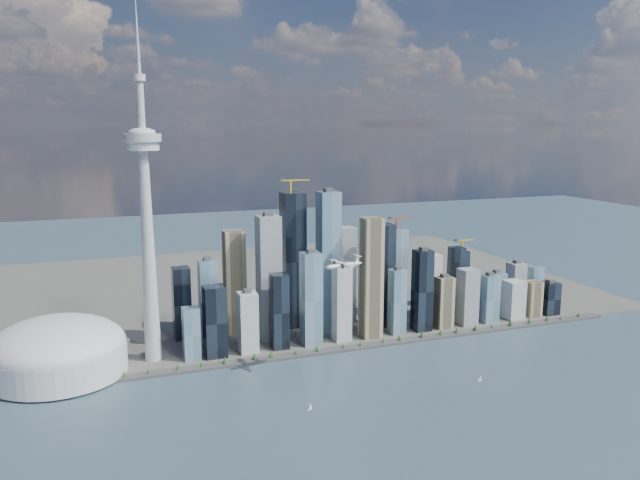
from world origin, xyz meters
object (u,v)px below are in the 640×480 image
object	(u,v)px
dome_stadium	(58,351)
sailboat_west	(310,407)
airplane	(344,265)
sailboat_east	(480,379)
needle_tower	(146,216)

from	to	relation	value
dome_stadium	sailboat_west	xyz separation A→B (m)	(318.31, -241.14, -36.21)
sailboat_west	dome_stadium	bearing A→B (deg)	123.65
airplane	sailboat_east	xyz separation A→B (m)	(183.37, -89.66, -169.25)
needle_tower	dome_stadium	world-z (taller)	needle_tower
dome_stadium	airplane	distance (m)	450.31
needle_tower	airplane	bearing A→B (deg)	-31.10
airplane	sailboat_east	world-z (taller)	airplane
airplane	sailboat_west	bearing A→B (deg)	-143.83
dome_stadium	sailboat_east	world-z (taller)	dome_stadium
needle_tower	sailboat_east	world-z (taller)	needle_tower
needle_tower	airplane	distance (m)	314.43
sailboat_west	needle_tower	bearing A→B (deg)	106.17
airplane	sailboat_west	distance (m)	210.49
needle_tower	sailboat_east	distance (m)	562.09
needle_tower	dome_stadium	xyz separation A→B (m)	(-140.00, -10.00, -196.40)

